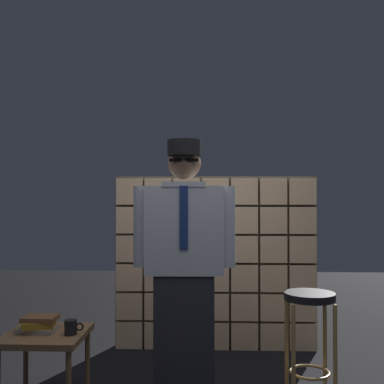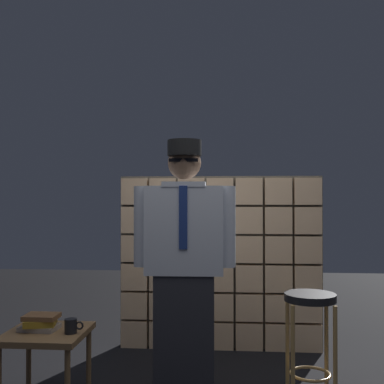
% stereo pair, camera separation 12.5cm
% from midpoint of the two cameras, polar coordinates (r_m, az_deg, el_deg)
% --- Properties ---
extents(glass_block_wall, '(1.88, 0.10, 1.62)m').
position_cam_midpoint_polar(glass_block_wall, '(4.37, 4.28, -8.68)').
color(glass_block_wall, '#E0B78C').
rests_on(glass_block_wall, ground).
extents(standing_person, '(0.71, 0.30, 1.80)m').
position_cam_midpoint_polar(standing_person, '(3.28, 0.17, -8.71)').
color(standing_person, '#28282D').
rests_on(standing_person, ground).
extents(bar_stool, '(0.34, 0.34, 0.76)m').
position_cam_midpoint_polar(bar_stool, '(3.31, 15.36, -15.17)').
color(bar_stool, black).
rests_on(bar_stool, ground).
extents(side_table, '(0.52, 0.52, 0.51)m').
position_cam_midpoint_polar(side_table, '(3.38, -16.31, -17.07)').
color(side_table, brown).
rests_on(side_table, ground).
extents(book_stack, '(0.25, 0.21, 0.11)m').
position_cam_midpoint_polar(book_stack, '(3.38, -17.02, -15.02)').
color(book_stack, gray).
rests_on(book_stack, side_table).
extents(coffee_mug, '(0.13, 0.08, 0.09)m').
position_cam_midpoint_polar(coffee_mug, '(3.25, -13.46, -15.67)').
color(coffee_mug, black).
rests_on(coffee_mug, side_table).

